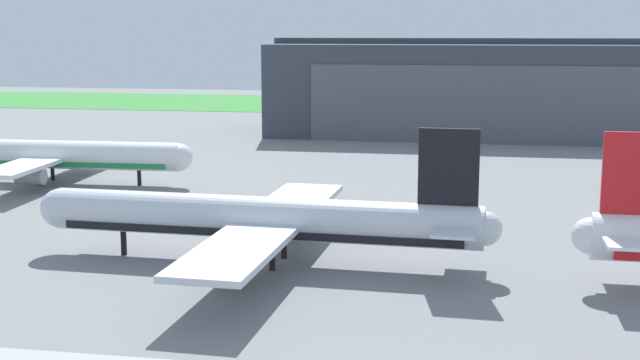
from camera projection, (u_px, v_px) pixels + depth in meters
ground_plane at (264, 264)px, 78.93m from camera, size 440.00×440.00×0.00m
grass_field_strip at (405, 105)px, 242.40m from camera, size 440.00×56.00×0.08m
maintenance_hangar at (476, 89)px, 173.96m from camera, size 83.03×30.09×19.69m
airliner_far_right at (55, 156)px, 119.35m from camera, size 39.75×32.36×12.83m
airliner_near_right at (261, 219)px, 78.41m from camera, size 44.05×38.35×13.05m
baggage_tug at (624, 182)px, 114.83m from camera, size 4.54×2.51×1.97m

